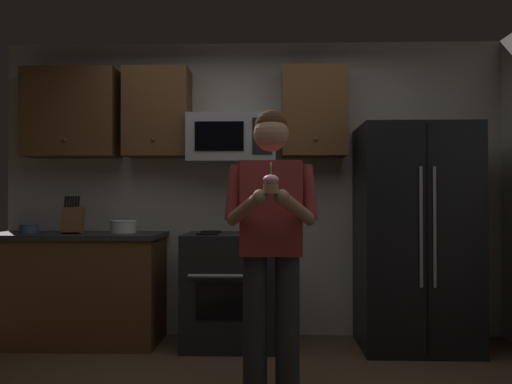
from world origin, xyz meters
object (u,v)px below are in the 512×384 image
(oven_range, at_px, (231,289))
(person, at_px, (271,233))
(knife_block, at_px, (73,219))
(bowl_small_colored, at_px, (29,228))
(bowl_large_white, at_px, (123,226))
(cupcake, at_px, (271,184))
(microwave, at_px, (232,139))
(refrigerator, at_px, (415,237))

(oven_range, bearing_deg, person, -73.46)
(knife_block, height_order, bowl_small_colored, knife_block)
(bowl_large_white, height_order, bowl_small_colored, bowl_large_white)
(bowl_small_colored, bearing_deg, cupcake, -36.44)
(microwave, bearing_deg, cupcake, -77.98)
(refrigerator, bearing_deg, bowl_small_colored, 178.26)
(refrigerator, xyz_separation_m, cupcake, (-1.16, -1.42, 0.39))
(oven_range, bearing_deg, knife_block, -178.71)
(bowl_large_white, bearing_deg, microwave, 3.27)
(bowl_small_colored, relative_size, cupcake, 0.91)
(bowl_large_white, height_order, person, person)
(knife_block, relative_size, cupcake, 1.84)
(oven_range, xyz_separation_m, cupcake, (0.34, -1.46, 0.83))
(cupcake, bearing_deg, bowl_small_colored, 143.56)
(microwave, relative_size, cupcake, 4.26)
(microwave, distance_m, bowl_small_colored, 1.89)
(cupcake, bearing_deg, bowl_large_white, 129.39)
(microwave, xyz_separation_m, cupcake, (0.34, -1.58, -0.43))
(oven_range, distance_m, microwave, 1.26)
(bowl_large_white, xyz_separation_m, cupcake, (1.26, -1.53, 0.32))
(refrigerator, height_order, cupcake, refrigerator)
(person, height_order, cupcake, person)
(refrigerator, distance_m, bowl_small_colored, 3.23)
(refrigerator, xyz_separation_m, bowl_large_white, (-2.42, 0.11, 0.08))
(person, bearing_deg, refrigerator, 43.30)
(refrigerator, relative_size, knife_block, 5.63)
(bowl_small_colored, bearing_deg, oven_range, -1.95)
(cupcake, bearing_deg, knife_block, 139.04)
(microwave, xyz_separation_m, bowl_small_colored, (-1.73, -0.06, -0.76))
(oven_range, distance_m, knife_block, 1.44)
(bowl_large_white, xyz_separation_m, bowl_small_colored, (-0.81, -0.01, -0.02))
(knife_block, distance_m, cupcake, 2.20)
(microwave, xyz_separation_m, knife_block, (-1.32, -0.15, -0.68))
(refrigerator, relative_size, bowl_small_colored, 11.43)
(oven_range, xyz_separation_m, bowl_small_colored, (-1.73, 0.06, 0.50))
(microwave, height_order, bowl_large_white, microwave)
(oven_range, height_order, refrigerator, refrigerator)
(microwave, height_order, bowl_small_colored, microwave)
(knife_block, relative_size, person, 0.18)
(refrigerator, xyz_separation_m, person, (-1.16, -1.10, 0.10))
(oven_range, height_order, bowl_large_white, bowl_large_white)
(bowl_small_colored, bearing_deg, person, -30.06)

